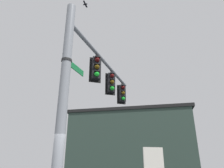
# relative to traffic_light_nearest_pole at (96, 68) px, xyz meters

# --- Properties ---
(signal_pole) EXTENTS (0.31, 0.31, 7.21)m
(signal_pole) POSITION_rel_traffic_light_nearest_pole_xyz_m (1.43, 1.78, -2.06)
(signal_pole) COLOR gray
(signal_pole) RESTS_ON ground
(mast_arm) EXTENTS (4.35, 5.43, 0.18)m
(mast_arm) POSITION_rel_traffic_light_nearest_pole_xyz_m (-0.68, -0.88, 0.79)
(mast_arm) COLOR gray
(traffic_light_nearest_pole) EXTENTS (0.54, 0.49, 1.31)m
(traffic_light_nearest_pole) POSITION_rel_traffic_light_nearest_pole_xyz_m (0.00, 0.00, 0.00)
(traffic_light_nearest_pole) COLOR black
(traffic_light_mid_inner) EXTENTS (0.54, 0.49, 1.31)m
(traffic_light_mid_inner) POSITION_rel_traffic_light_nearest_pole_xyz_m (-1.18, -1.49, 0.00)
(traffic_light_mid_inner) COLOR black
(traffic_light_mid_outer) EXTENTS (0.54, 0.49, 1.31)m
(traffic_light_mid_outer) POSITION_rel_traffic_light_nearest_pole_xyz_m (-2.36, -2.98, 0.00)
(traffic_light_mid_outer) COLOR black
(street_name_sign) EXTENTS (0.91, 1.10, 0.22)m
(street_name_sign) POSITION_rel_traffic_light_nearest_pole_xyz_m (1.26, 1.57, -0.75)
(street_name_sign) COLOR #147238
(bird_flying) EXTENTS (0.29, 0.35, 0.12)m
(bird_flying) POSITION_rel_traffic_light_nearest_pole_xyz_m (0.68, 0.17, 3.27)
(bird_flying) COLOR black
(storefront_building) EXTENTS (13.25, 10.96, 6.72)m
(storefront_building) POSITION_rel_traffic_light_nearest_pole_xyz_m (-6.53, -11.69, -2.29)
(storefront_building) COLOR #33473D
(storefront_building) RESTS_ON ground
(tree_by_storefront) EXTENTS (4.49, 4.49, 6.39)m
(tree_by_storefront) POSITION_rel_traffic_light_nearest_pole_xyz_m (-8.18, -11.54, -1.53)
(tree_by_storefront) COLOR #4C3823
(tree_by_storefront) RESTS_ON ground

